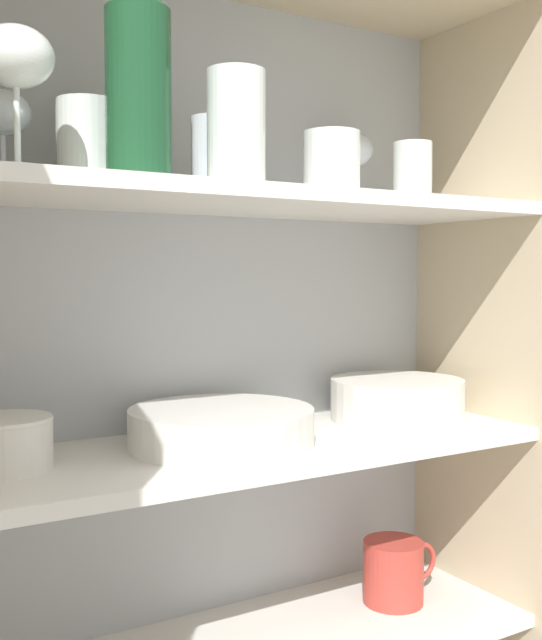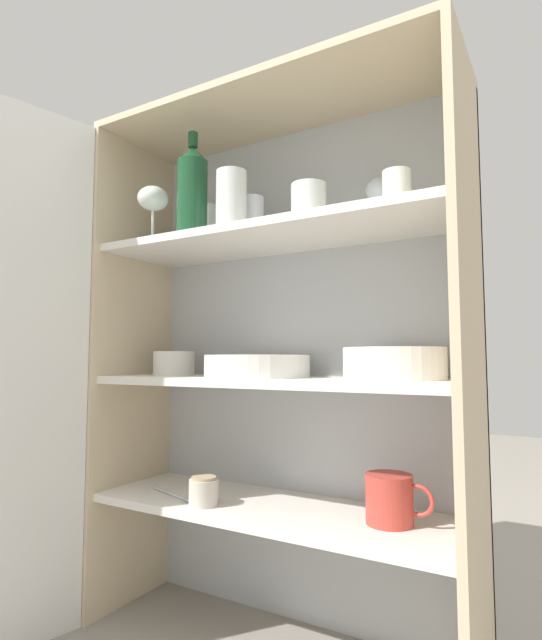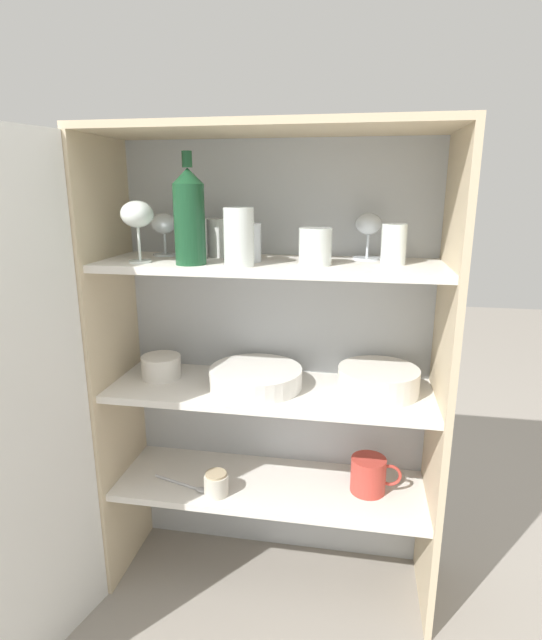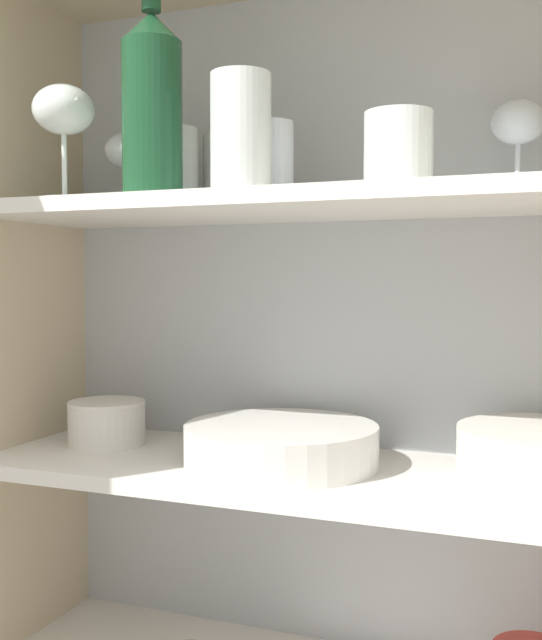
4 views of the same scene
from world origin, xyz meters
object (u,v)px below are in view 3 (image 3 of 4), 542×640
(mixing_bowl_large, at_px, (378,379))
(storage_jar, at_px, (216,484))
(wine_bottle, at_px, (189,216))
(serving_bowl_small, at_px, (161,366))
(plate_stack_white, at_px, (256,378))
(coffee_mug_primary, at_px, (369,475))

(mixing_bowl_large, relative_size, storage_jar, 3.12)
(wine_bottle, height_order, serving_bowl_small, wine_bottle)
(plate_stack_white, height_order, mixing_bowl_large, mixing_bowl_large)
(wine_bottle, bearing_deg, mixing_bowl_large, 11.59)
(plate_stack_white, bearing_deg, storage_jar, -141.16)
(wine_bottle, bearing_deg, coffee_mug_primary, 10.63)
(plate_stack_white, bearing_deg, serving_bowl_small, 175.74)
(wine_bottle, xyz_separation_m, storage_jar, (0.05, -0.00, -0.74))
(wine_bottle, distance_m, mixing_bowl_large, 0.66)
(coffee_mug_primary, height_order, storage_jar, coffee_mug_primary)
(plate_stack_white, height_order, serving_bowl_small, serving_bowl_small)
(plate_stack_white, xyz_separation_m, coffee_mug_primary, (0.32, 0.01, -0.28))
(mixing_bowl_large, xyz_separation_m, storage_jar, (-0.43, -0.10, -0.31))
(coffee_mug_primary, distance_m, storage_jar, 0.43)
(mixing_bowl_large, xyz_separation_m, coffee_mug_primary, (-0.01, -0.01, -0.29))
(wine_bottle, xyz_separation_m, mixing_bowl_large, (0.48, 0.10, -0.43))
(plate_stack_white, relative_size, storage_jar, 3.71)
(storage_jar, bearing_deg, serving_bowl_small, 151.55)
(storage_jar, bearing_deg, plate_stack_white, 38.84)
(wine_bottle, xyz_separation_m, plate_stack_white, (0.15, 0.08, -0.44))
(mixing_bowl_large, bearing_deg, coffee_mug_primary, -136.09)
(coffee_mug_primary, relative_size, storage_jar, 2.04)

